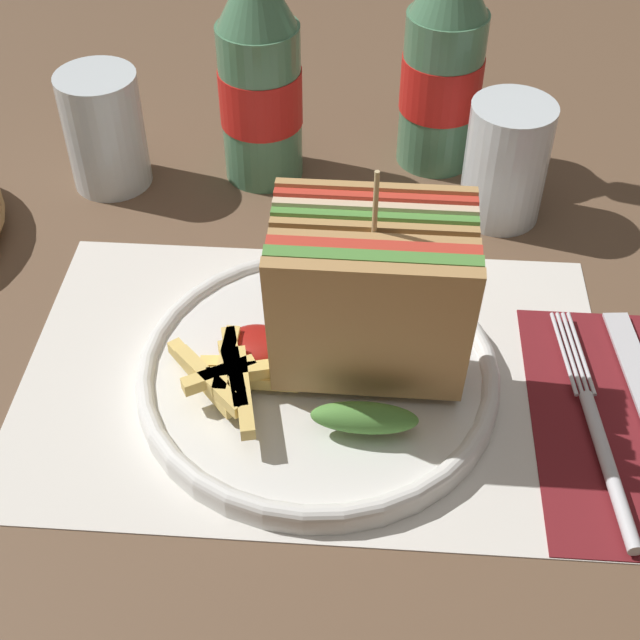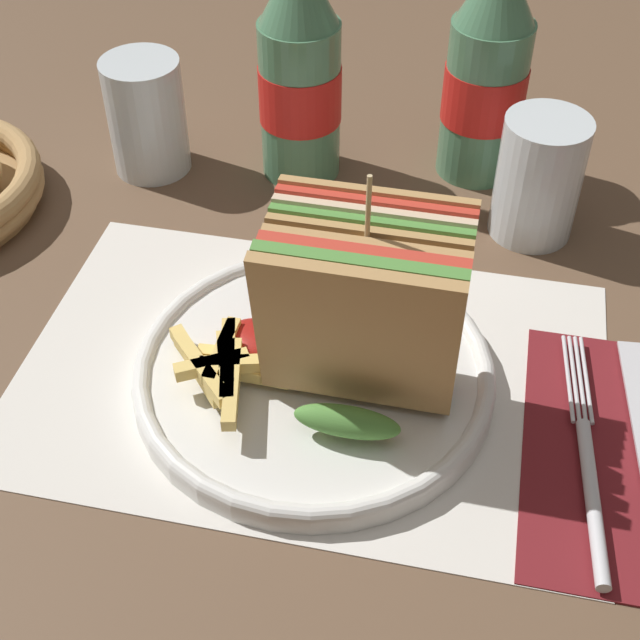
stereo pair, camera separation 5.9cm
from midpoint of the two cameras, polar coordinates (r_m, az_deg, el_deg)
The scene contains 12 objects.
ground_plane at distance 0.59m, azimuth 3.04°, elevation -5.89°, with size 4.00×4.00×0.00m, color brown.
placemat at distance 0.61m, azimuth 2.23°, elevation -3.62°, with size 0.40×0.26×0.00m.
plate_main at distance 0.60m, azimuth 2.43°, elevation -3.50°, with size 0.24×0.24×0.02m.
club_sandwich at distance 0.54m, azimuth 5.89°, elevation 0.30°, with size 0.12×0.10×0.16m.
fries_pile at distance 0.57m, azimuth -3.17°, elevation -3.09°, with size 0.10×0.09×0.02m.
ketchup_blob at distance 0.59m, azimuth -1.34°, elevation -1.34°, with size 0.04×0.04×0.02m.
napkin at distance 0.60m, azimuth 21.23°, elevation -8.45°, with size 0.12×0.21×0.00m.
fork at distance 0.58m, azimuth 19.70°, elevation -9.30°, with size 0.03×0.20×0.01m.
coke_bottle_near at distance 0.75m, azimuth 1.02°, elevation 15.51°, with size 0.07×0.07×0.22m.
coke_bottle_far at distance 0.77m, azimuth 12.91°, elevation 15.19°, with size 0.07×0.07×0.22m.
glass_near at distance 0.73m, azimuth 16.13°, elevation 8.64°, with size 0.07×0.07×0.10m.
glass_far at distance 0.79m, azimuth -8.84°, elevation 12.27°, with size 0.07×0.07×0.10m.
Camera 2 is at (0.08, -0.37, 0.45)m, focal length 50.00 mm.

